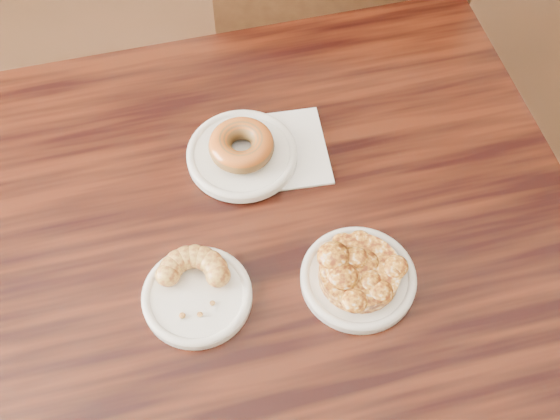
{
  "coord_description": "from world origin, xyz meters",
  "views": [
    {
      "loc": [
        -0.24,
        -0.23,
        1.59
      ],
      "look_at": [
        -0.25,
        0.27,
        0.8
      ],
      "focal_mm": 45.0,
      "sensor_mm": 36.0,
      "label": 1
    }
  ],
  "objects_px": {
    "cafe_table": "(275,363)",
    "cruller_fragment": "(196,289)",
    "chair_far": "(330,32)",
    "apple_fritter": "(360,271)",
    "glazed_donut": "(241,145)"
  },
  "relations": [
    {
      "from": "cafe_table",
      "to": "cruller_fragment",
      "type": "height_order",
      "value": "cruller_fragment"
    },
    {
      "from": "chair_far",
      "to": "cruller_fragment",
      "type": "bearing_deg",
      "value": 76.53
    },
    {
      "from": "cafe_table",
      "to": "apple_fritter",
      "type": "height_order",
      "value": "apple_fritter"
    },
    {
      "from": "chair_far",
      "to": "apple_fritter",
      "type": "height_order",
      "value": "chair_far"
    },
    {
      "from": "chair_far",
      "to": "glazed_donut",
      "type": "relative_size",
      "value": 9.34
    },
    {
      "from": "cruller_fragment",
      "to": "glazed_donut",
      "type": "bearing_deg",
      "value": 77.96
    },
    {
      "from": "apple_fritter",
      "to": "cruller_fragment",
      "type": "distance_m",
      "value": 0.21
    },
    {
      "from": "cruller_fragment",
      "to": "chair_far",
      "type": "bearing_deg",
      "value": 75.48
    },
    {
      "from": "cafe_table",
      "to": "cruller_fragment",
      "type": "distance_m",
      "value": 0.42
    },
    {
      "from": "apple_fritter",
      "to": "chair_far",
      "type": "bearing_deg",
      "value": 90.1
    },
    {
      "from": "cafe_table",
      "to": "apple_fritter",
      "type": "relative_size",
      "value": 6.25
    },
    {
      "from": "chair_far",
      "to": "cruller_fragment",
      "type": "xyz_separation_m",
      "value": [
        -0.21,
        -0.81,
        0.33
      ]
    },
    {
      "from": "glazed_donut",
      "to": "cruller_fragment",
      "type": "bearing_deg",
      "value": -102.04
    },
    {
      "from": "chair_far",
      "to": "apple_fritter",
      "type": "bearing_deg",
      "value": 91.15
    },
    {
      "from": "cafe_table",
      "to": "glazed_donut",
      "type": "bearing_deg",
      "value": 90.83
    }
  ]
}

